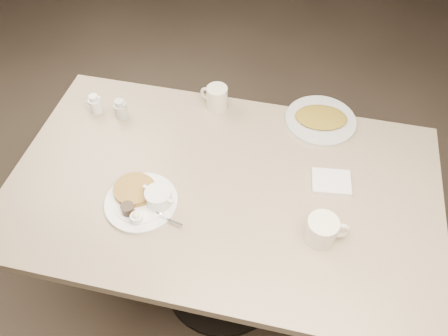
% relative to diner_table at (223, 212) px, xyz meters
% --- Properties ---
extents(room, '(7.04, 8.04, 2.84)m').
position_rel_diner_table_xyz_m(room, '(0.00, 0.00, 0.82)').
color(room, '#4C3F33').
rests_on(room, ground).
extents(diner_table, '(1.50, 0.90, 0.75)m').
position_rel_diner_table_xyz_m(diner_table, '(0.00, 0.00, 0.00)').
color(diner_table, tan).
rests_on(diner_table, ground).
extents(main_plate, '(0.32, 0.32, 0.07)m').
position_rel_diner_table_xyz_m(main_plate, '(-0.24, -0.13, 0.19)').
color(main_plate, white).
rests_on(main_plate, diner_table).
extents(coffee_mug_near, '(0.15, 0.11, 0.09)m').
position_rel_diner_table_xyz_m(coffee_mug_near, '(0.35, -0.14, 0.22)').
color(coffee_mug_near, white).
rests_on(coffee_mug_near, diner_table).
extents(napkin, '(0.15, 0.12, 0.02)m').
position_rel_diner_table_xyz_m(napkin, '(0.37, 0.09, 0.18)').
color(napkin, white).
rests_on(napkin, diner_table).
extents(coffee_mug_far, '(0.13, 0.11, 0.10)m').
position_rel_diner_table_xyz_m(coffee_mug_far, '(-0.11, 0.38, 0.22)').
color(coffee_mug_far, silver).
rests_on(coffee_mug_far, diner_table).
extents(creamer_left, '(0.07, 0.06, 0.08)m').
position_rel_diner_table_xyz_m(creamer_left, '(-0.58, 0.25, 0.21)').
color(creamer_left, white).
rests_on(creamer_left, diner_table).
extents(creamer_right, '(0.07, 0.06, 0.08)m').
position_rel_diner_table_xyz_m(creamer_right, '(-0.47, 0.25, 0.21)').
color(creamer_right, beige).
rests_on(creamer_right, diner_table).
extents(hash_plate, '(0.31, 0.31, 0.04)m').
position_rel_diner_table_xyz_m(hash_plate, '(0.31, 0.39, 0.18)').
color(hash_plate, '#B8B8B4').
rests_on(hash_plate, diner_table).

